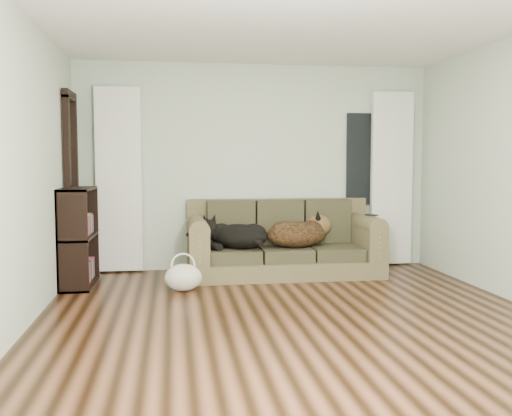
{
  "coord_description": "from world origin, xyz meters",
  "views": [
    {
      "loc": [
        -1.05,
        -4.74,
        1.38
      ],
      "look_at": [
        -0.12,
        1.6,
        0.85
      ],
      "focal_mm": 40.0,
      "sensor_mm": 36.0,
      "label": 1
    }
  ],
  "objects": [
    {
      "name": "wall_left",
      "position": [
        -2.25,
        0.0,
        1.3
      ],
      "size": [
        0.04,
        5.0,
        2.6
      ],
      "primitive_type": "cube",
      "color": "#AABBA2",
      "rests_on": "ground"
    },
    {
      "name": "bookshelf",
      "position": [
        -2.09,
        1.75,
        0.5
      ],
      "size": [
        0.39,
        0.89,
        1.08
      ],
      "primitive_type": "cube",
      "rotation": [
        0.0,
        0.0,
        0.08
      ],
      "color": "black",
      "rests_on": "floor"
    },
    {
      "name": "door_casing",
      "position": [
        -2.2,
        2.05,
        1.05
      ],
      "size": [
        0.07,
        0.6,
        2.1
      ],
      "primitive_type": "cube",
      "color": "black",
      "rests_on": "ground"
    },
    {
      "name": "tote_bag",
      "position": [
        -0.95,
        1.28,
        0.16
      ],
      "size": [
        0.42,
        0.34,
        0.29
      ],
      "primitive_type": "ellipsoid",
      "rotation": [
        0.0,
        0.0,
        -0.08
      ],
      "color": "beige",
      "rests_on": "floor"
    },
    {
      "name": "window_pane",
      "position": [
        1.45,
        2.47,
        1.4
      ],
      "size": [
        0.5,
        0.03,
        1.2
      ],
      "primitive_type": "cube",
      "color": "black",
      "rests_on": "wall_back"
    },
    {
      "name": "curtain_right",
      "position": [
        1.8,
        2.42,
        1.15
      ],
      "size": [
        0.55,
        0.08,
        2.25
      ],
      "primitive_type": "cube",
      "color": "white",
      "rests_on": "ground"
    },
    {
      "name": "dog_shepherd",
      "position": [
        0.46,
        1.93,
        0.49
      ],
      "size": [
        0.87,
        0.7,
        0.34
      ],
      "primitive_type": "ellipsoid",
      "rotation": [
        0.0,
        0.0,
        3.36
      ],
      "color": "black",
      "rests_on": "sofa"
    },
    {
      "name": "ceiling",
      "position": [
        0.0,
        0.0,
        2.6
      ],
      "size": [
        5.0,
        5.0,
        0.0
      ],
      "primitive_type": "plane",
      "color": "white",
      "rests_on": "ground"
    },
    {
      "name": "dog_black_lab",
      "position": [
        -0.32,
        1.91,
        0.48
      ],
      "size": [
        0.86,
        0.81,
        0.3
      ],
      "primitive_type": "ellipsoid",
      "rotation": [
        0.0,
        0.0,
        -0.62
      ],
      "color": "black",
      "rests_on": "sofa"
    },
    {
      "name": "sofa",
      "position": [
        0.27,
        1.97,
        0.45
      ],
      "size": [
        2.3,
        0.99,
        0.94
      ],
      "primitive_type": "cube",
      "color": "brown",
      "rests_on": "floor"
    },
    {
      "name": "wall_back",
      "position": [
        0.0,
        2.5,
        1.3
      ],
      "size": [
        4.5,
        0.04,
        2.6
      ],
      "primitive_type": "cube",
      "color": "#AABBA2",
      "rests_on": "ground"
    },
    {
      "name": "tv_remote",
      "position": [
        1.32,
        1.82,
        0.73
      ],
      "size": [
        0.13,
        0.19,
        0.02
      ],
      "primitive_type": "cube",
      "rotation": [
        0.0,
        0.0,
        0.44
      ],
      "color": "black",
      "rests_on": "sofa"
    },
    {
      "name": "floor",
      "position": [
        0.0,
        0.0,
        0.0
      ],
      "size": [
        5.0,
        5.0,
        0.0
      ],
      "primitive_type": "plane",
      "color": "black",
      "rests_on": "ground"
    },
    {
      "name": "curtain_left",
      "position": [
        -1.7,
        2.42,
        1.15
      ],
      "size": [
        0.55,
        0.08,
        2.25
      ],
      "primitive_type": "cube",
      "color": "white",
      "rests_on": "ground"
    }
  ]
}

